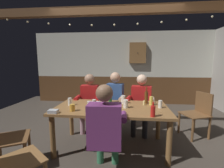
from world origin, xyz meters
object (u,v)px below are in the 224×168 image
object	(u,v)px
bottle_2	(110,97)
pint_glass_2	(94,103)
chair_empty_near_left	(198,113)
person_2	(141,100)
pint_glass_4	(110,106)
condiment_caddy	(53,111)
pint_glass_6	(126,104)
pint_glass_7	(151,101)
bottle_1	(153,111)
plate_0	(95,103)
pint_glass_5	(160,104)
person_0	(89,99)
pint_glass_3	(70,102)
pint_glass_1	(123,100)
pint_glass_0	(89,105)
chair_empty_near_right	(3,138)
table_candle	(144,103)
person_3	(105,127)
person_1	(114,99)
chair_empty_far_end	(9,163)
wall_dart_cabinet	(138,53)
bottle_0	(146,97)
dining_table	(111,112)

from	to	relation	value
bottle_2	pint_glass_2	distance (m)	0.38
pint_glass_2	chair_empty_near_left	bearing A→B (deg)	17.47
person_2	pint_glass_4	size ratio (longest dim) A/B	10.94
condiment_caddy	pint_glass_4	xyz separation A→B (m)	(0.81, 0.27, 0.03)
condiment_caddy	pint_glass_2	size ratio (longest dim) A/B	1.16
person_2	pint_glass_6	world-z (taller)	person_2
pint_glass_7	bottle_1	bearing A→B (deg)	-96.05
chair_empty_near_left	condiment_caddy	size ratio (longest dim) A/B	6.29
person_2	plate_0	distance (m)	1.02
person_2	pint_glass_5	xyz separation A→B (m)	(0.25, -0.68, 0.12)
person_0	pint_glass_3	distance (m)	0.72
plate_0	pint_glass_4	size ratio (longest dim) A/B	2.17
bottle_1	pint_glass_6	size ratio (longest dim) A/B	1.54
chair_empty_near_left	pint_glass_1	distance (m)	1.55
chair_empty_near_left	pint_glass_0	world-z (taller)	chair_empty_near_left
chair_empty_near_left	chair_empty_near_right	bearing A→B (deg)	93.78
pint_glass_0	pint_glass_6	bearing A→B (deg)	9.06
table_candle	bottle_1	size ratio (longest dim) A/B	0.38
person_3	pint_glass_6	distance (m)	0.72
person_1	chair_empty_far_end	xyz separation A→B (m)	(-0.89, -1.89, -0.22)
pint_glass_3	pint_glass_5	size ratio (longest dim) A/B	1.04
pint_glass_5	chair_empty_near_left	bearing A→B (deg)	34.05
person_0	wall_dart_cabinet	xyz separation A→B (m)	(1.15, 2.20, 1.11)
person_3	pint_glass_1	size ratio (longest dim) A/B	8.40
chair_empty_near_left	bottle_2	world-z (taller)	bottle_2
chair_empty_near_right	person_1	bearing A→B (deg)	108.42
chair_empty_far_end	plate_0	xyz separation A→B (m)	(0.58, 1.38, 0.26)
plate_0	pint_glass_1	bearing A→B (deg)	4.97
person_2	pint_glass_1	world-z (taller)	person_2
person_0	chair_empty_far_end	world-z (taller)	person_0
chair_empty_near_left	pint_glass_0	distance (m)	2.17
pint_glass_5	pint_glass_7	xyz separation A→B (m)	(-0.12, 0.16, 0.01)
person_1	pint_glass_5	world-z (taller)	person_1
person_0	pint_glass_7	distance (m)	1.35
plate_0	pint_glass_6	bearing A→B (deg)	-21.78
pint_glass_0	pint_glass_6	distance (m)	0.60
person_1	table_candle	world-z (taller)	person_1
pint_glass_1	pint_glass_3	bearing A→B (deg)	-166.58
person_2	bottle_0	size ratio (longest dim) A/B	4.01
bottle_2	dining_table	bearing A→B (deg)	-79.32
person_2	pint_glass_5	bearing A→B (deg)	120.60
bottle_2	pint_glass_1	distance (m)	0.25
bottle_2	condiment_caddy	bearing A→B (deg)	-138.31
plate_0	person_0	bearing A→B (deg)	114.56
chair_empty_far_end	pint_glass_5	world-z (taller)	chair_empty_far_end
bottle_2	pint_glass_1	world-z (taller)	bottle_2
person_1	chair_empty_near_left	bearing A→B (deg)	-173.00
dining_table	pint_glass_4	bearing A→B (deg)	-96.93
person_2	wall_dart_cabinet	bearing A→B (deg)	-80.80
condiment_caddy	bottle_0	distance (m)	1.59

